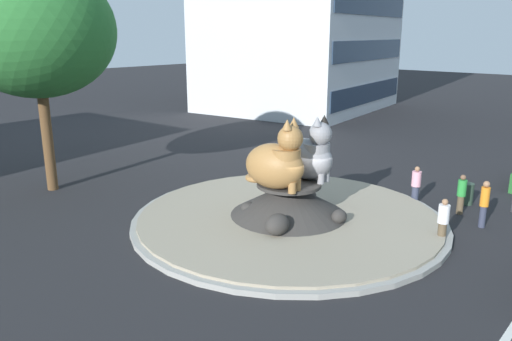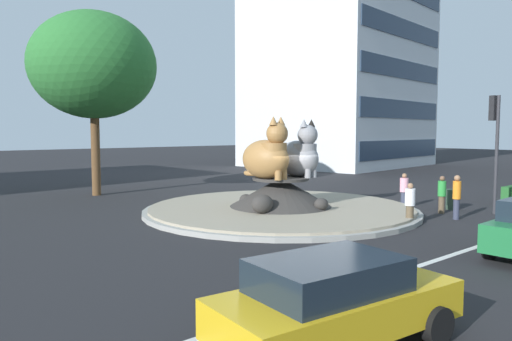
# 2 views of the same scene
# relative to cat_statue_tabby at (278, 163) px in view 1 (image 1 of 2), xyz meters

# --- Properties ---
(ground_plane) EXTENTS (160.00, 160.00, 0.00)m
(ground_plane) POSITION_rel_cat_statue_tabby_xyz_m (0.84, 0.11, -2.47)
(ground_plane) COLOR black
(roundabout_island) EXTENTS (11.76, 11.76, 1.52)m
(roundabout_island) POSITION_rel_cat_statue_tabby_xyz_m (0.83, 0.10, -2.02)
(roundabout_island) COLOR gray
(roundabout_island) RESTS_ON ground
(cat_statue_tabby) EXTENTS (1.77, 2.74, 2.60)m
(cat_statue_tabby) POSITION_rel_cat_statue_tabby_xyz_m (0.00, 0.00, 0.00)
(cat_statue_tabby) COLOR #9E703D
(cat_statue_tabby) RESTS_ON roundabout_island
(cat_statue_grey) EXTENTS (1.57, 2.52, 2.50)m
(cat_statue_grey) POSITION_rel_cat_statue_tabby_xyz_m (1.71, -0.16, -0.04)
(cat_statue_grey) COLOR gray
(cat_statue_grey) RESTS_ON roundabout_island
(broadleaf_tree_behind_island) EXTENTS (6.70, 6.70, 9.88)m
(broadleaf_tree_behind_island) POSITION_rel_cat_statue_tabby_xyz_m (-2.99, 10.73, 4.54)
(broadleaf_tree_behind_island) COLOR brown
(broadleaf_tree_behind_island) RESTS_ON ground
(pedestrian_orange_shirt) EXTENTS (0.31, 0.31, 1.77)m
(pedestrian_orange_shirt) POSITION_rel_cat_statue_tabby_xyz_m (4.99, -5.67, -1.51)
(pedestrian_orange_shirt) COLOR #33384C
(pedestrian_orange_shirt) RESTS_ON ground
(pedestrian_pink_shirt) EXTENTS (0.38, 0.38, 1.58)m
(pedestrian_pink_shirt) POSITION_rel_cat_statue_tabby_xyz_m (6.00, -2.65, -1.65)
(pedestrian_pink_shirt) COLOR #33384C
(pedestrian_pink_shirt) RESTS_ON ground
(pedestrian_green_shirt) EXTENTS (0.34, 0.34, 1.61)m
(pedestrian_green_shirt) POSITION_rel_cat_statue_tabby_xyz_m (5.89, -4.56, -1.62)
(pedestrian_green_shirt) COLOR brown
(pedestrian_green_shirt) RESTS_ON ground
(pedestrian_white_shirt) EXTENTS (0.38, 0.38, 1.58)m
(pedestrian_white_shirt) POSITION_rel_cat_statue_tabby_xyz_m (2.60, -5.09, -1.65)
(pedestrian_white_shirt) COLOR brown
(pedestrian_white_shirt) RESTS_ON ground
(litter_bin) EXTENTS (0.56, 0.56, 0.90)m
(litter_bin) POSITION_rel_cat_statue_tabby_xyz_m (7.25, -4.33, -2.02)
(litter_bin) COLOR #2D4233
(litter_bin) RESTS_ON ground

